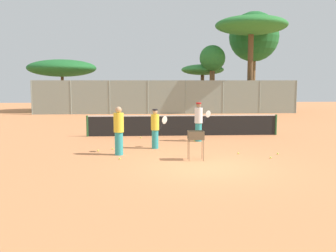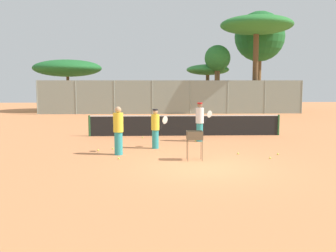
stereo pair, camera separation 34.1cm
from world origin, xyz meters
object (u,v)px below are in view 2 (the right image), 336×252
Objects in this scene: tennis_net at (185,125)px; parked_car at (216,104)px; ball_cart at (195,138)px; player_white_outfit at (118,130)px; player_red_cap at (155,128)px; player_yellow_shirt at (200,121)px.

tennis_net is 2.35× the size of parked_car.
parked_car reaches higher than ball_cart.
tennis_net is 6.37m from ball_cart.
parked_car is at bearing 78.77° from ball_cart.
player_white_outfit is 0.44× the size of parked_car.
player_red_cap is at bearing 118.09° from ball_cart.
player_white_outfit is 1.76× the size of ball_cart.
player_white_outfit reaches higher than ball_cart.
player_yellow_shirt is at bearing 4.10° from player_red_cap.
player_red_cap is at bearing -106.12° from parked_car.
player_red_cap is 0.39× the size of parked_car.
ball_cart is 23.65m from parked_car.
player_yellow_shirt is at bearing -101.67° from parked_car.
player_red_cap is (1.43, 1.36, -0.09)m from player_white_outfit.
player_red_cap is at bearing -165.32° from player_yellow_shirt.
parked_car is at bearing 36.29° from player_red_cap.
player_yellow_shirt is 1.73× the size of ball_cart.
player_white_outfit is at bearing -173.85° from player_red_cap.
player_white_outfit is at bearing -108.57° from parked_car.
player_red_cap is 2.80m from player_yellow_shirt.
player_white_outfit is 1.98m from player_red_cap.
tennis_net is 2.06m from player_yellow_shirt.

